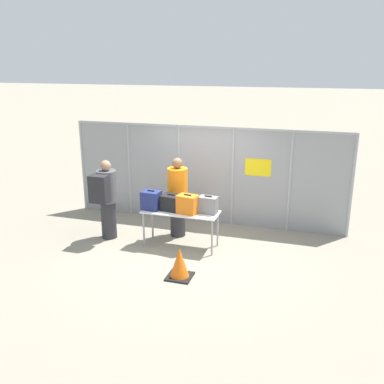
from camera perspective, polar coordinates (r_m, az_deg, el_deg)
The scene contains 11 objects.
ground_plane at distance 9.21m, azimuth -1.02°, elevation -7.41°, with size 120.00×120.00×0.00m, color gray.
fence_section at distance 10.30m, azimuth 1.84°, elevation 2.51°, with size 6.74×0.07×2.37m.
inspection_table at distance 9.01m, azimuth -1.52°, elevation -3.06°, with size 1.62×0.61×0.80m.
suitcase_navy at distance 9.09m, azimuth -5.45°, elevation -1.09°, with size 0.40×0.34×0.42m.
suitcase_black at distance 9.02m, azimuth -2.79°, elevation -1.42°, with size 0.44×0.38×0.35m.
suitcase_orange at distance 8.81m, azimuth -0.59°, elevation -1.65°, with size 0.45×0.35×0.41m.
suitcase_grey at distance 8.83m, azimuth 2.17°, elevation -1.73°, with size 0.40×0.26×0.38m.
traveler_hooded at distance 9.52m, azimuth -11.40°, elevation -0.63°, with size 0.44×0.68×1.78m.
security_worker_near at distance 9.53m, azimuth -1.93°, elevation -0.56°, with size 0.45×0.45×1.81m.
utility_trailer at distance 11.90m, azimuth 7.17°, elevation 0.09°, with size 3.98×1.94×0.63m.
traffic_cone at distance 7.92m, azimuth -1.66°, elevation -9.56°, with size 0.46×0.46×0.58m.
Camera 1 is at (2.61, -7.97, 3.81)m, focal length 40.00 mm.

